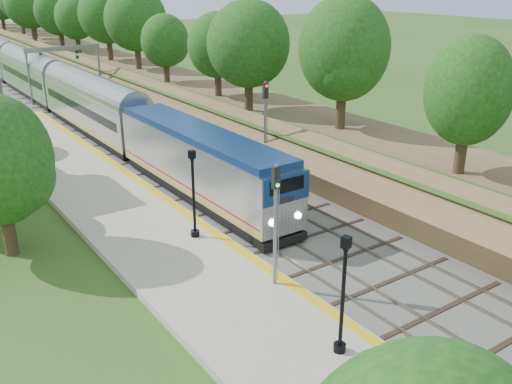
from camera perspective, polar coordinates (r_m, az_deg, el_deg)
ground at (r=24.20m, az=18.86°, el=-14.90°), size 320.00×320.00×0.00m
trackbed at (r=74.57m, az=-19.75°, el=9.20°), size 9.50×170.00×0.28m
platform at (r=32.22m, az=-10.41°, el=-4.25°), size 6.40×68.00×0.38m
yellow_stripe at (r=33.26m, az=-5.98°, el=-2.80°), size 0.55×68.00×0.01m
embankment at (r=76.77m, az=-13.85°, el=11.56°), size 10.64×170.00×11.70m
signal_gantry at (r=69.18m, az=-18.69°, el=12.51°), size 8.40×0.38×6.20m
trees_behind_platform at (r=33.32m, az=-23.69°, el=3.14°), size 7.82×53.32×7.21m
train at (r=82.81m, az=-23.11°, el=11.37°), size 2.99×119.77×4.39m
lamppost_mid at (r=21.44m, az=8.64°, el=-10.84°), size 0.47×0.47×4.78m
lamppost_far at (r=30.44m, az=-6.24°, el=-0.70°), size 0.48×0.48×4.86m
signal_platform at (r=25.05m, az=1.97°, el=-2.06°), size 0.34×0.27×5.78m
signal_farside at (r=40.50m, az=0.94°, el=7.38°), size 0.37×0.29×6.70m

